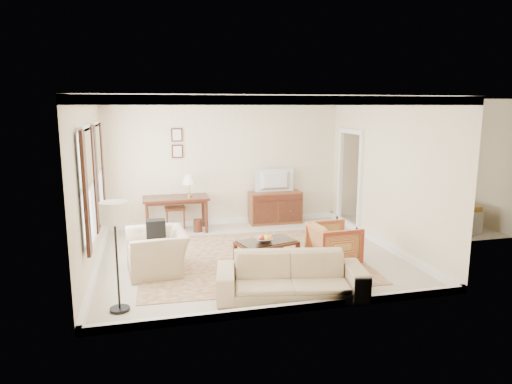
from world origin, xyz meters
name	(u,v)px	position (x,y,z in m)	size (l,w,h in m)	color
room_shell	(249,123)	(0.00, 0.00, 2.47)	(5.51, 5.01, 2.91)	beige
annex_bedroom	(425,211)	(4.49, 1.15, 0.34)	(3.00, 2.70, 2.90)	beige
window_front	(88,187)	(-2.70, -0.70, 1.55)	(0.12, 1.56, 1.80)	#CCB284
window_rear	(97,172)	(-2.70, 0.90, 1.55)	(0.12, 1.56, 1.80)	#CCB284
doorway	(350,181)	(2.71, 1.50, 1.08)	(0.10, 1.12, 2.25)	white
rug	(251,258)	(-0.02, -0.17, 0.01)	(3.93, 3.36, 0.01)	#5A261E
writing_desk	(176,202)	(-1.20, 2.04, 0.67)	(1.43, 0.71, 0.78)	#522617
desk_chair	(175,205)	(-1.20, 2.39, 0.53)	(0.45, 0.45, 1.05)	brown
desk_lamp	(189,185)	(-0.89, 2.04, 1.03)	(0.32, 0.32, 0.50)	silver
framed_prints	(177,143)	(-1.10, 2.47, 1.94)	(0.25, 0.04, 0.68)	#522617
sideboard	(275,207)	(1.15, 2.23, 0.38)	(1.23, 0.47, 0.76)	brown
tv	(276,173)	(1.15, 2.21, 1.20)	(0.89, 0.51, 0.12)	black
coffee_table	(267,246)	(0.18, -0.54, 0.33)	(1.15, 0.85, 0.43)	#522617
fruit_bowl	(264,239)	(0.12, -0.61, 0.49)	(0.42, 0.42, 0.10)	silver
book_a	(253,256)	(-0.07, -0.56, 0.17)	(0.28, 0.04, 0.38)	brown
book_b	(278,253)	(0.41, -0.47, 0.17)	(0.28, 0.03, 0.38)	brown
striped_armchair	(334,242)	(1.35, -0.78, 0.40)	(0.78, 0.73, 0.80)	maroon
club_armchair	(157,245)	(-1.70, -0.44, 0.47)	(1.08, 0.70, 0.95)	tan
backpack	(156,229)	(-1.70, -0.37, 0.72)	(0.32, 0.22, 0.40)	black
sofa	(291,269)	(0.16, -1.97, 0.42)	(2.15, 0.63, 0.84)	tan
floor_lamp	(115,221)	(-2.26, -1.85, 1.27)	(0.38, 0.38, 1.52)	black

